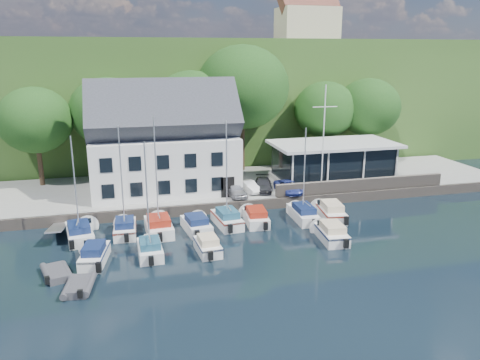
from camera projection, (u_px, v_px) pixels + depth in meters
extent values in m
plane|color=black|center=(286.00, 259.00, 33.79)|extent=(180.00, 180.00, 0.00)
cube|color=gray|center=(231.00, 187.00, 50.01)|extent=(60.00, 13.00, 1.00)
cube|color=#645A50|center=(247.00, 206.00, 43.94)|extent=(60.00, 0.30, 1.00)
cube|color=#29471A|center=(178.00, 87.00, 89.62)|extent=(160.00, 75.00, 16.00)
cube|color=#5B6532|center=(210.00, 44.00, 96.85)|extent=(50.00, 30.00, 0.30)
cube|color=#645A50|center=(361.00, 185.00, 46.88)|extent=(18.00, 0.50, 1.20)
imported|color=#AAA9AE|center=(234.00, 189.00, 45.10)|extent=(2.19, 4.02, 1.30)
imported|color=beige|center=(249.00, 186.00, 46.43)|extent=(2.05, 3.53, 1.10)
imported|color=#2B2B30|center=(263.00, 185.00, 46.94)|extent=(2.68, 4.39, 1.19)
imported|color=#2E3B8D|center=(289.00, 186.00, 46.25)|extent=(1.64, 3.68, 1.23)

